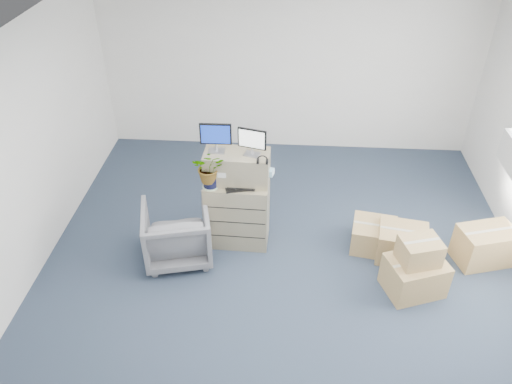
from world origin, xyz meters
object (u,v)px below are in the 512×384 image
at_px(water_bottle, 246,172).
at_px(office_chair, 177,231).
at_px(monitor_left, 216,136).
at_px(potted_plant, 210,171).
at_px(filing_cabinet_lower, 238,212).
at_px(monitor_right, 252,141).
at_px(keyboard, 241,188).

distance_m(water_bottle, office_chair, 1.13).
height_order(monitor_left, potted_plant, monitor_left).
height_order(filing_cabinet_lower, monitor_right, monitor_right).
bearing_deg(monitor_left, water_bottle, -1.09).
height_order(filing_cabinet_lower, keyboard, keyboard).
distance_m(filing_cabinet_lower, monitor_left, 1.10).
bearing_deg(filing_cabinet_lower, office_chair, -151.18).
xyz_separation_m(potted_plant, office_chair, (-0.42, -0.25, -0.74)).
xyz_separation_m(monitor_right, potted_plant, (-0.50, -0.13, -0.36)).
height_order(water_bottle, office_chair, water_bottle).
bearing_deg(monitor_right, potted_plant, -149.69).
xyz_separation_m(monitor_left, keyboard, (0.30, -0.19, -0.60)).
height_order(water_bottle, potted_plant, potted_plant).
relative_size(filing_cabinet_lower, office_chair, 1.11).
relative_size(monitor_right, keyboard, 0.90).
distance_m(potted_plant, office_chair, 0.89).
bearing_deg(monitor_right, filing_cabinet_lower, -159.44).
bearing_deg(filing_cabinet_lower, monitor_left, 166.33).
xyz_separation_m(filing_cabinet_lower, monitor_left, (-0.24, 0.07, 1.07)).
xyz_separation_m(water_bottle, potted_plant, (-0.41, -0.18, 0.12)).
height_order(monitor_left, monitor_right, monitor_left).
bearing_deg(office_chair, keyboard, -175.85).
bearing_deg(water_bottle, keyboard, -102.70).
bearing_deg(office_chair, water_bottle, -165.55).
bearing_deg(keyboard, filing_cabinet_lower, 101.58).
relative_size(water_bottle, office_chair, 0.28).
bearing_deg(office_chair, monitor_right, -170.37).
bearing_deg(water_bottle, monitor_left, 179.92).
height_order(keyboard, water_bottle, water_bottle).
xyz_separation_m(monitor_right, office_chair, (-0.92, -0.39, -1.10)).
distance_m(monitor_left, office_chair, 1.29).
bearing_deg(monitor_left, potted_plant, -111.01).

